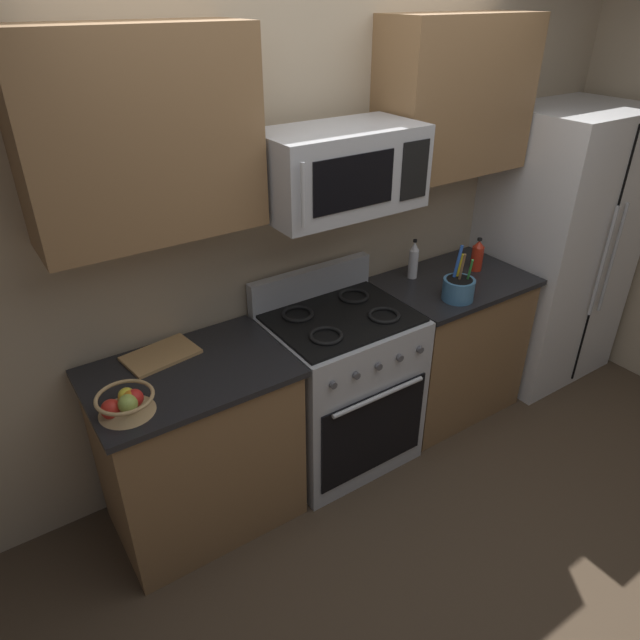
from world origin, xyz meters
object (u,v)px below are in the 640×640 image
object	(u,v)px
refrigerator	(554,248)
fruit_basket	(127,402)
range_oven	(339,386)
microwave	(340,169)
bottle_hot_sauce	(477,256)
cutting_board	(161,355)
bottle_vinegar	(413,260)
apple_loose	(111,409)
utensil_crock	(458,288)

from	to	relation	value
refrigerator	fruit_basket	world-z (taller)	refrigerator
range_oven	microwave	size ratio (longest dim) A/B	1.42
refrigerator	microwave	bearing A→B (deg)	178.54
bottle_hot_sauce	range_oven	bearing A→B (deg)	-178.41
cutting_board	bottle_hot_sauce	world-z (taller)	bottle_hot_sauce
microwave	cutting_board	xyz separation A→B (m)	(-0.91, 0.15, -0.77)
bottle_hot_sauce	bottle_vinegar	size ratio (longest dim) A/B	0.86
microwave	apple_loose	world-z (taller)	microwave
bottle_vinegar	apple_loose	bearing A→B (deg)	-170.70
range_oven	bottle_vinegar	world-z (taller)	bottle_vinegar
fruit_basket	cutting_board	bearing A→B (deg)	51.36
bottle_vinegar	utensil_crock	bearing A→B (deg)	-86.63
fruit_basket	apple_loose	world-z (taller)	fruit_basket
range_oven	apple_loose	bearing A→B (deg)	-173.43
refrigerator	cutting_board	xyz separation A→B (m)	(-2.65, 0.19, 0.01)
range_oven	bottle_hot_sauce	bearing A→B (deg)	1.59
refrigerator	bottle_hot_sauce	size ratio (longest dim) A/B	8.79
fruit_basket	cutting_board	size ratio (longest dim) A/B	0.72
range_oven	utensil_crock	world-z (taller)	utensil_crock
fruit_basket	refrigerator	bearing A→B (deg)	2.45
refrigerator	apple_loose	xyz separation A→B (m)	(-2.97, -0.12, 0.05)
microwave	utensil_crock	xyz separation A→B (m)	(0.67, -0.21, -0.71)
cutting_board	apple_loose	bearing A→B (deg)	-135.02
utensil_crock	cutting_board	size ratio (longest dim) A/B	0.92
range_oven	fruit_basket	distance (m)	1.27
bottle_hot_sauce	bottle_vinegar	world-z (taller)	bottle_vinegar
apple_loose	bottle_vinegar	xyz separation A→B (m)	(1.87, 0.31, 0.07)
apple_loose	bottle_hot_sauce	size ratio (longest dim) A/B	0.40
utensil_crock	apple_loose	distance (m)	1.89
utensil_crock	bottle_vinegar	world-z (taller)	utensil_crock
range_oven	refrigerator	size ratio (longest dim) A/B	0.60
refrigerator	bottle_hot_sauce	bearing A→B (deg)	176.26
utensil_crock	apple_loose	bearing A→B (deg)	178.72
fruit_basket	bottle_vinegar	xyz separation A→B (m)	(1.81, 0.31, 0.06)
microwave	utensil_crock	world-z (taller)	microwave
apple_loose	utensil_crock	bearing A→B (deg)	-1.28
utensil_crock	bottle_vinegar	bearing A→B (deg)	93.37
cutting_board	bottle_hot_sauce	xyz separation A→B (m)	(1.95, -0.15, 0.09)
cutting_board	bottle_hot_sauce	distance (m)	1.95
microwave	utensil_crock	distance (m)	0.99
apple_loose	microwave	bearing A→B (deg)	7.82
microwave	bottle_hot_sauce	xyz separation A→B (m)	(1.04, 0.00, -0.68)
fruit_basket	bottle_hot_sauce	size ratio (longest dim) A/B	1.15
cutting_board	bottle_vinegar	world-z (taller)	bottle_vinegar
microwave	fruit_basket	distance (m)	1.38
microwave	bottle_vinegar	xyz separation A→B (m)	(0.64, 0.14, -0.66)
refrigerator	fruit_basket	distance (m)	2.91
microwave	fruit_basket	size ratio (longest dim) A/B	3.24
refrigerator	utensil_crock	world-z (taller)	refrigerator
range_oven	utensil_crock	bearing A→B (deg)	-15.41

